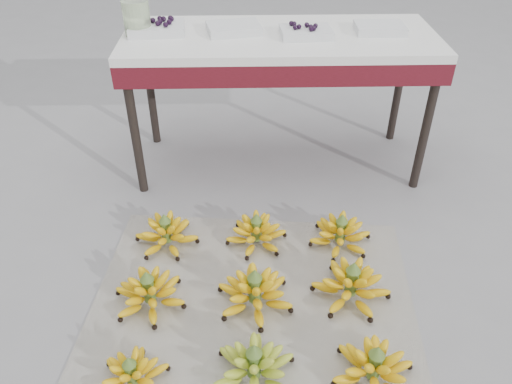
{
  "coord_description": "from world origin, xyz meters",
  "views": [
    {
      "loc": [
        -0.08,
        -1.32,
        1.51
      ],
      "look_at": [
        -0.03,
        0.36,
        0.28
      ],
      "focal_mm": 35.0,
      "sensor_mm": 36.0,
      "label": 1
    }
  ],
  "objects_px": {
    "bunch_front_right": "(374,368)",
    "bunch_back_right": "(340,234)",
    "vendor_table": "(280,51)",
    "tray_far_right": "(380,28)",
    "bunch_back_center": "(256,233)",
    "glass_jar": "(137,18)",
    "tray_left": "(234,28)",
    "bunch_front_left": "(132,376)",
    "bunch_back_left": "(166,234)",
    "bunch_mid_right": "(351,285)",
    "tray_right": "(306,32)",
    "bunch_front_center": "(254,367)",
    "tray_far_left": "(157,28)",
    "bunch_mid_center": "(255,292)",
    "newspaper_mat": "(253,306)",
    "bunch_mid_left": "(149,293)"
  },
  "relations": [
    {
      "from": "bunch_front_right",
      "to": "bunch_back_right",
      "type": "relative_size",
      "value": 1.09
    },
    {
      "from": "vendor_table",
      "to": "tray_far_right",
      "type": "relative_size",
      "value": 6.38
    },
    {
      "from": "bunch_back_center",
      "to": "tray_far_right",
      "type": "distance_m",
      "value": 1.14
    },
    {
      "from": "glass_jar",
      "to": "tray_left",
      "type": "bearing_deg",
      "value": 2.56
    },
    {
      "from": "bunch_front_left",
      "to": "vendor_table",
      "type": "xyz_separation_m",
      "value": [
        0.56,
        1.38,
        0.58
      ]
    },
    {
      "from": "bunch_back_left",
      "to": "bunch_back_center",
      "type": "height_order",
      "value": "bunch_back_left"
    },
    {
      "from": "bunch_mid_right",
      "to": "glass_jar",
      "type": "xyz_separation_m",
      "value": [
        -0.9,
        1.01,
        0.73
      ]
    },
    {
      "from": "bunch_back_center",
      "to": "vendor_table",
      "type": "height_order",
      "value": "vendor_table"
    },
    {
      "from": "tray_far_right",
      "to": "glass_jar",
      "type": "xyz_separation_m",
      "value": [
        -1.15,
        -0.01,
        0.06
      ]
    },
    {
      "from": "bunch_back_right",
      "to": "tray_right",
      "type": "relative_size",
      "value": 1.22
    },
    {
      "from": "bunch_front_center",
      "to": "vendor_table",
      "type": "relative_size",
      "value": 0.24
    },
    {
      "from": "tray_left",
      "to": "glass_jar",
      "type": "relative_size",
      "value": 1.76
    },
    {
      "from": "bunch_front_right",
      "to": "tray_far_left",
      "type": "xyz_separation_m",
      "value": [
        -0.82,
        1.41,
        0.68
      ]
    },
    {
      "from": "bunch_front_right",
      "to": "tray_far_right",
      "type": "bearing_deg",
      "value": 90.86
    },
    {
      "from": "bunch_back_center",
      "to": "tray_right",
      "type": "height_order",
      "value": "tray_right"
    },
    {
      "from": "bunch_mid_center",
      "to": "tray_left",
      "type": "distance_m",
      "value": 1.26
    },
    {
      "from": "bunch_front_center",
      "to": "bunch_front_right",
      "type": "xyz_separation_m",
      "value": [
        0.4,
        -0.02,
        -0.0
      ]
    },
    {
      "from": "tray_left",
      "to": "tray_far_left",
      "type": "bearing_deg",
      "value": 179.03
    },
    {
      "from": "bunch_mid_right",
      "to": "tray_far_left",
      "type": "bearing_deg",
      "value": 145.61
    },
    {
      "from": "vendor_table",
      "to": "tray_right",
      "type": "xyz_separation_m",
      "value": [
        0.12,
        -0.04,
        0.1
      ]
    },
    {
      "from": "bunch_front_right",
      "to": "bunch_back_right",
      "type": "xyz_separation_m",
      "value": [
        0.0,
        0.68,
        -0.0
      ]
    },
    {
      "from": "tray_far_left",
      "to": "bunch_front_right",
      "type": "bearing_deg",
      "value": -59.7
    },
    {
      "from": "glass_jar",
      "to": "bunch_back_center",
      "type": "bearing_deg",
      "value": -51.78
    },
    {
      "from": "bunch_mid_right",
      "to": "tray_far_right",
      "type": "distance_m",
      "value": 1.25
    },
    {
      "from": "tray_far_left",
      "to": "tray_right",
      "type": "distance_m",
      "value": 0.71
    },
    {
      "from": "vendor_table",
      "to": "tray_far_left",
      "type": "height_order",
      "value": "tray_far_left"
    },
    {
      "from": "vendor_table",
      "to": "tray_left",
      "type": "height_order",
      "value": "tray_left"
    },
    {
      "from": "newspaper_mat",
      "to": "tray_far_right",
      "type": "relative_size",
      "value": 5.32
    },
    {
      "from": "bunch_front_center",
      "to": "bunch_front_left",
      "type": "bearing_deg",
      "value": 162.72
    },
    {
      "from": "bunch_mid_left",
      "to": "tray_left",
      "type": "distance_m",
      "value": 1.29
    },
    {
      "from": "bunch_mid_right",
      "to": "bunch_front_right",
      "type": "bearing_deg",
      "value": -71.12
    },
    {
      "from": "newspaper_mat",
      "to": "bunch_front_center",
      "type": "relative_size",
      "value": 3.41
    },
    {
      "from": "bunch_front_center",
      "to": "bunch_mid_right",
      "type": "bearing_deg",
      "value": 22.77
    },
    {
      "from": "bunch_mid_center",
      "to": "bunch_back_left",
      "type": "height_order",
      "value": "bunch_mid_center"
    },
    {
      "from": "bunch_front_center",
      "to": "bunch_back_right",
      "type": "distance_m",
      "value": 0.77
    },
    {
      "from": "bunch_mid_right",
      "to": "bunch_front_center",
      "type": "bearing_deg",
      "value": -119.98
    },
    {
      "from": "bunch_front_right",
      "to": "bunch_back_center",
      "type": "bearing_deg",
      "value": 128.46
    },
    {
      "from": "bunch_mid_left",
      "to": "vendor_table",
      "type": "xyz_separation_m",
      "value": [
        0.55,
        1.02,
        0.57
      ]
    },
    {
      "from": "tray_right",
      "to": "tray_far_right",
      "type": "relative_size",
      "value": 1.05
    },
    {
      "from": "bunch_front_right",
      "to": "vendor_table",
      "type": "height_order",
      "value": "vendor_table"
    },
    {
      "from": "tray_left",
      "to": "newspaper_mat",
      "type": "bearing_deg",
      "value": -86.54
    },
    {
      "from": "bunch_mid_left",
      "to": "tray_far_left",
      "type": "height_order",
      "value": "tray_far_left"
    },
    {
      "from": "bunch_mid_left",
      "to": "tray_right",
      "type": "relative_size",
      "value": 1.51
    },
    {
      "from": "bunch_front_center",
      "to": "tray_right",
      "type": "height_order",
      "value": "tray_right"
    },
    {
      "from": "bunch_front_center",
      "to": "tray_left",
      "type": "relative_size",
      "value": 1.33
    },
    {
      "from": "bunch_front_center",
      "to": "vendor_table",
      "type": "distance_m",
      "value": 1.48
    },
    {
      "from": "bunch_front_left",
      "to": "vendor_table",
      "type": "height_order",
      "value": "vendor_table"
    },
    {
      "from": "bunch_mid_right",
      "to": "bunch_back_left",
      "type": "distance_m",
      "value": 0.83
    },
    {
      "from": "bunch_front_left",
      "to": "vendor_table",
      "type": "distance_m",
      "value": 1.6
    },
    {
      "from": "tray_right",
      "to": "glass_jar",
      "type": "bearing_deg",
      "value": 176.88
    }
  ]
}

